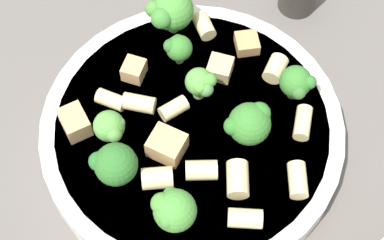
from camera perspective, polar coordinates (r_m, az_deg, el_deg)
The scene contains 26 objects.
ground_plane at distance 0.56m, azimuth 0.00°, elevation -1.94°, with size 2.00×2.00×0.00m, color #5B5651.
pasta_bowl at distance 0.55m, azimuth 0.00°, elevation -1.11°, with size 0.26×0.26×0.03m.
broccoli_floret_0 at distance 0.53m, azimuth 0.79°, elevation 3.29°, with size 0.03×0.03×0.03m.
broccoli_floret_1 at distance 0.52m, azimuth -7.26°, elevation -0.73°, with size 0.03×0.03×0.03m.
broccoli_floret_2 at distance 0.50m, azimuth -6.82°, elevation -3.92°, with size 0.04×0.03×0.04m.
broccoli_floret_3 at distance 0.54m, azimuth 9.28°, elevation 3.28°, with size 0.03×0.03×0.03m.
broccoli_floret_4 at distance 0.51m, azimuth 5.13°, elevation -0.27°, with size 0.04×0.04×0.04m.
broccoli_floret_5 at distance 0.56m, azimuth -1.30°, elevation 6.46°, with size 0.03×0.02×0.03m.
broccoli_floret_6 at distance 0.48m, azimuth -1.69°, elevation -7.98°, with size 0.03×0.03×0.04m.
broccoli_floret_7 at distance 0.57m, azimuth -2.26°, elevation 9.68°, with size 0.04×0.04×0.05m.
rigatoni_0 at distance 0.55m, azimuth -7.22°, elevation 1.79°, with size 0.01×0.01×0.02m, color beige.
rigatoni_1 at distance 0.51m, azimuth 9.38°, elevation -5.29°, with size 0.01×0.01×0.03m, color beige.
rigatoni_2 at distance 0.58m, azimuth 1.08°, elevation 8.37°, with size 0.01×0.01×0.02m, color beige.
rigatoni_3 at distance 0.51m, azimuth 1.02°, elevation -4.46°, with size 0.02×0.02×0.03m, color beige.
rigatoni_4 at distance 0.54m, azimuth -1.64°, elevation 1.03°, with size 0.01×0.01×0.02m, color beige.
rigatoni_5 at distance 0.56m, azimuth 7.43°, elevation 4.56°, with size 0.02×0.02×0.02m, color beige.
rigatoni_6 at distance 0.54m, azimuth 9.82°, elevation -0.24°, with size 0.01×0.01×0.03m, color beige.
rigatoni_7 at distance 0.50m, azimuth 4.74°, elevation -8.70°, with size 0.02×0.02×0.03m, color beige.
rigatoni_8 at distance 0.51m, azimuth -3.10°, elevation -5.18°, with size 0.02×0.02×0.02m, color beige.
rigatoni_9 at distance 0.51m, azimuth 4.08°, elevation -5.27°, with size 0.02×0.02×0.03m, color beige.
rigatoni_10 at distance 0.54m, azimuth -4.74°, elevation 1.49°, with size 0.01×0.01×0.03m, color beige.
chicken_chunk_0 at distance 0.56m, azimuth 2.49°, elevation 4.62°, with size 0.02×0.02×0.01m, color tan.
chicken_chunk_1 at distance 0.58m, azimuth 4.91°, elevation 6.81°, with size 0.02×0.02×0.01m, color tan.
chicken_chunk_2 at distance 0.52m, azimuth -2.24°, elevation -2.26°, with size 0.03×0.02×0.02m, color tan.
chicken_chunk_3 at distance 0.54m, azimuth -10.38°, elevation -0.21°, with size 0.03×0.02×0.02m, color tan.
chicken_chunk_4 at distance 0.56m, azimuth -5.18°, elevation 4.45°, with size 0.02×0.02×0.02m, color tan.
Camera 1 is at (0.04, 0.25, 0.50)m, focal length 60.00 mm.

